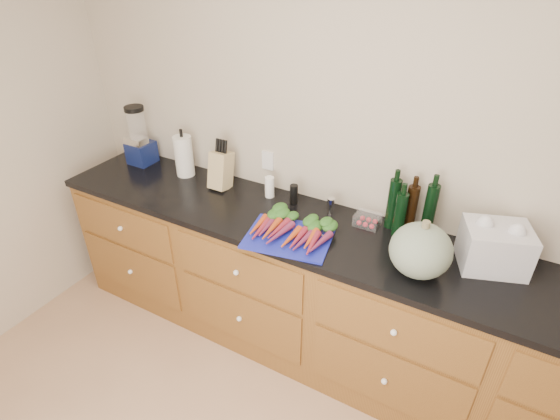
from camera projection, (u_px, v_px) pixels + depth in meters
The scene contains 15 objects.
wall_back at pixel (363, 152), 2.43m from camera, with size 4.10×0.05×2.60m, color #BEB19D.
cabinets at pixel (330, 301), 2.63m from camera, with size 3.60×0.64×0.90m.
countertop at pixel (335, 237), 2.39m from camera, with size 3.64×0.62×0.04m, color black.
cutting_board at pixel (289, 237), 2.34m from camera, with size 0.45×0.34×0.01m, color #181FA1.
carrots at pixel (292, 229), 2.35m from camera, with size 0.42×0.31×0.06m.
squash at pixel (421, 250), 2.03m from camera, with size 0.29×0.29×0.26m, color slate.
blender_appliance at pixel (139, 139), 3.05m from camera, with size 0.16×0.16×0.41m.
paper_towel at pixel (184, 156), 2.91m from camera, with size 0.12×0.12×0.27m, color silver.
knife_block at pixel (221, 170), 2.77m from camera, with size 0.12×0.12×0.24m, color tan.
grinder_salt at pixel (270, 187), 2.69m from camera, with size 0.06×0.06×0.13m, color white.
grinder_pepper at pixel (294, 194), 2.62m from camera, with size 0.05×0.05×0.12m, color black.
canister_chrome at pixel (331, 206), 2.53m from camera, with size 0.04×0.04×0.10m, color silver.
tomato_box at pixel (367, 220), 2.44m from camera, with size 0.14×0.11×0.06m, color white.
bottles at pixel (409, 210), 2.32m from camera, with size 0.26×0.13×0.31m.
grocery_bag at pixel (494, 247), 2.09m from camera, with size 0.30×0.24×0.22m, color silver, non-canonical shape.
Camera 1 is at (0.69, -0.55, 2.30)m, focal length 28.00 mm.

